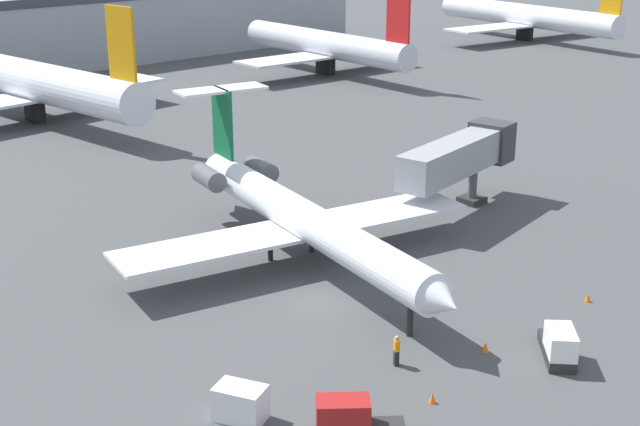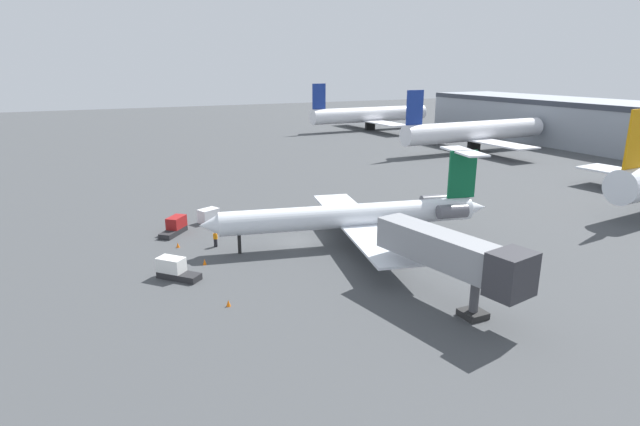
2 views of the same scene
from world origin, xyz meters
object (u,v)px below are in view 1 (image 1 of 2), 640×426
Objects in this scene: parked_airliner_east_end at (527,16)px; regional_jet at (297,214)px; traffic_cone_near at (486,347)px; parked_airliner_centre at (32,82)px; baggage_tug_lead at (351,421)px; jet_bridge at (463,155)px; ground_crew_marshaller at (396,350)px; traffic_cone_mid at (432,398)px; cargo_container_uld at (240,403)px; parked_airliner_east_mid at (327,45)px; baggage_tug_trailing at (559,346)px; traffic_cone_far at (588,297)px.

regional_jet is at bearing -153.05° from parked_airliner_east_end.
parked_airliner_centre is (6.57, 66.32, 4.18)m from traffic_cone_near.
baggage_tug_lead reaches higher than traffic_cone_near.
jet_bridge reaches higher than ground_crew_marshaller.
regional_jet is at bearing 86.09° from traffic_cone_near.
traffic_cone_near and traffic_cone_mid have the same top height.
regional_jet is 15.53m from ground_crew_marshaller.
cargo_container_uld is (-9.08, 1.45, -0.02)m from ground_crew_marshaller.
traffic_cone_near is 6.23m from traffic_cone_mid.
traffic_cone_mid is at bearing -111.85° from regional_jet.
traffic_cone_near is at bearing -127.21° from parked_airliner_east_mid.
baggage_tug_trailing is 3.80m from traffic_cone_near.
parked_airliner_east_mid is (63.39, 61.76, 3.29)m from cargo_container_uld.
traffic_cone_far is 77.13m from parked_airliner_east_mid.
baggage_tug_trailing is at bearing -129.39° from jet_bridge.
traffic_cone_near is (-17.58, -15.77, -4.14)m from jet_bridge.
jet_bridge is 25.54× the size of traffic_cone_mid.
jet_bridge is at bearing -77.71° from parked_airliner_centre.
cargo_container_uld is 0.07× the size of parked_airliner_centre.
baggage_tug_lead is 11.00m from traffic_cone_near.
jet_bridge is 51.74m from parked_airliner_centre.
parked_airliner_centre reaches higher than ground_crew_marshaller.
baggage_tug_lead is (-28.54, -16.58, -3.58)m from jet_bridge.
parked_airliner_east_mid is (48.58, 48.98, 0.84)m from regional_jet.
traffic_cone_far is (23.32, -4.03, -0.56)m from cargo_container_uld.
parked_airliner_centre is (20.25, 62.62, 3.62)m from cargo_container_uld.
traffic_cone_near is (-1.13, -16.49, -3.01)m from regional_jet.
jet_bridge is 5.10× the size of cargo_container_uld.
parked_airliner_centre is at bearing 75.37° from baggage_tug_lead.
traffic_cone_far is (15.69, 1.11, 0.00)m from traffic_cone_mid.
ground_crew_marshaller is 4.01m from traffic_cone_mid.
traffic_cone_near is at bearing -138.11° from jet_bridge.
jet_bridge reaches higher than baggage_tug_trailing.
baggage_tug_lead reaches higher than cargo_container_uld.
traffic_cone_far is (14.23, -2.58, -0.58)m from ground_crew_marshaller.
parked_airliner_east_end is at bearing 33.85° from traffic_cone_near.
baggage_tug_lead is 1.43× the size of cargo_container_uld.
jet_bridge reaches higher than traffic_cone_far.
traffic_cone_near is at bearing -26.12° from ground_crew_marshaller.
regional_jet is 19.08m from traffic_cone_far.
baggage_tug_lead is at bearing -175.75° from traffic_cone_near.
traffic_cone_near is 9.64m from traffic_cone_far.
cargo_container_uld is at bearing 121.12° from baggage_tug_lead.
traffic_cone_far is at bearing -143.23° from parked_airliner_east_end.
baggage_tug_lead is 13.21m from baggage_tug_trailing.
baggage_tug_trailing is at bearing -144.33° from parked_airliner_east_end.
regional_jet is 0.96× the size of parked_airliner_east_mid.
traffic_cone_mid is 124.06m from parked_airliner_east_end.
baggage_tug_lead is at bearing 172.76° from traffic_cone_mid.
parked_airliner_east_mid is (40.07, 65.79, 3.86)m from traffic_cone_far.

